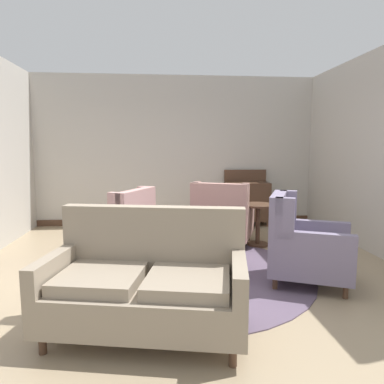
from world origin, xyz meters
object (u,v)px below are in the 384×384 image
object	(u,v)px
settee	(147,284)
armchair_near_window	(303,246)
armchair_near_sideboard	(121,226)
porcelain_vase	(203,225)
sideboard	(247,201)
armchair_foreground_right	(223,219)
coffee_table	(205,244)
side_table	(258,221)

from	to	relation	value
settee	armchair_near_window	xyz separation A→B (m)	(1.72, 0.91, 0.02)
armchair_near_sideboard	settee	bearing A→B (deg)	38.39
porcelain_vase	armchair_near_sideboard	bearing A→B (deg)	143.94
porcelain_vase	sideboard	size ratio (longest dim) A/B	0.31
armchair_near_window	sideboard	distance (m)	3.02
armchair_foreground_right	armchair_near_window	xyz separation A→B (m)	(0.63, -1.63, 0.01)
porcelain_vase	armchair_near_sideboard	xyz separation A→B (m)	(-1.08, 0.79, -0.18)
settee	porcelain_vase	bearing A→B (deg)	77.05
settee	armchair_foreground_right	xyz separation A→B (m)	(1.09, 2.54, 0.00)
coffee_table	settee	xyz separation A→B (m)	(-0.66, -1.40, 0.07)
porcelain_vase	armchair_near_sideboard	size ratio (longest dim) A/B	0.30
armchair_near_window	armchair_near_sideboard	xyz separation A→B (m)	(-2.17, 1.30, -0.03)
coffee_table	armchair_foreground_right	world-z (taller)	armchair_foreground_right
sideboard	armchair_near_window	bearing A→B (deg)	-91.95
coffee_table	armchair_near_sideboard	xyz separation A→B (m)	(-1.11, 0.80, 0.06)
armchair_foreground_right	armchair_near_sideboard	size ratio (longest dim) A/B	1.00
porcelain_vase	settee	distance (m)	1.56
sideboard	porcelain_vase	bearing A→B (deg)	-115.25
coffee_table	porcelain_vase	size ratio (longest dim) A/B	2.36
porcelain_vase	side_table	world-z (taller)	porcelain_vase
porcelain_vase	settee	size ratio (longest dim) A/B	0.19
porcelain_vase	sideboard	distance (m)	2.78
settee	armchair_near_sideboard	distance (m)	2.25
armchair_foreground_right	settee	bearing A→B (deg)	89.26
coffee_table	side_table	size ratio (longest dim) A/B	1.19
side_table	sideboard	distance (m)	1.48
armchair_foreground_right	side_table	size ratio (longest dim) A/B	1.71
settee	sideboard	world-z (taller)	sideboard
coffee_table	armchair_near_window	size ratio (longest dim) A/B	0.73
porcelain_vase	armchair_near_sideboard	world-z (taller)	armchair_near_sideboard
armchair_near_sideboard	side_table	bearing A→B (deg)	123.92
coffee_table	armchair_foreground_right	distance (m)	1.22
porcelain_vase	armchair_near_window	xyz separation A→B (m)	(1.08, -0.51, -0.15)
coffee_table	porcelain_vase	xyz separation A→B (m)	(-0.02, 0.02, 0.24)
armchair_near_window	coffee_table	bearing A→B (deg)	88.39
side_table	sideboard	bearing A→B (deg)	82.77
porcelain_vase	side_table	xyz separation A→B (m)	(1.00, 1.04, -0.19)
armchair_near_sideboard	side_table	size ratio (longest dim) A/B	1.72
coffee_table	sideboard	xyz separation A→B (m)	(1.16, 2.53, 0.14)
armchair_foreground_right	coffee_table	bearing A→B (deg)	91.85
armchair_near_sideboard	side_table	distance (m)	2.10
armchair_near_window	side_table	bearing A→B (deg)	26.39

